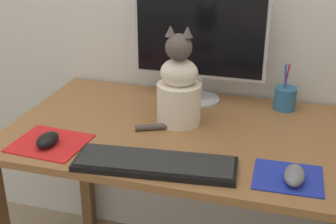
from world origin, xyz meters
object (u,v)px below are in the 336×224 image
object	(u,v)px
computer_mouse_right	(294,175)
cat	(179,88)
monitor	(200,38)
keyboard	(155,163)
computer_mouse_left	(48,140)
pen_cup	(285,98)

from	to	relation	value
computer_mouse_right	cat	xyz separation A→B (m)	(-0.41, 0.29, 0.11)
monitor	keyboard	size ratio (longest dim) A/B	1.03
keyboard	computer_mouse_left	size ratio (longest dim) A/B	5.00
monitor	computer_mouse_left	size ratio (longest dim) A/B	5.15
computer_mouse_right	pen_cup	bearing A→B (deg)	96.37
keyboard	computer_mouse_right	xyz separation A→B (m)	(0.39, 0.03, 0.01)
monitor	computer_mouse_right	bearing A→B (deg)	-52.41
computer_mouse_right	monitor	bearing A→B (deg)	127.59
computer_mouse_right	computer_mouse_left	bearing A→B (deg)	-179.91
monitor	computer_mouse_left	distance (m)	0.67
computer_mouse_right	cat	world-z (taller)	cat
computer_mouse_left	keyboard	bearing A→B (deg)	-4.09
computer_mouse_left	pen_cup	distance (m)	0.87
cat	keyboard	bearing A→B (deg)	-91.49
computer_mouse_right	pen_cup	size ratio (longest dim) A/B	0.61
monitor	pen_cup	distance (m)	0.39
keyboard	computer_mouse_left	distance (m)	0.37
cat	pen_cup	world-z (taller)	cat
cat	pen_cup	size ratio (longest dim) A/B	2.00
computer_mouse_right	pen_cup	world-z (taller)	pen_cup
keyboard	computer_mouse_left	xyz separation A→B (m)	(-0.37, 0.03, 0.01)
computer_mouse_left	computer_mouse_right	xyz separation A→B (m)	(0.76, 0.00, 0.00)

